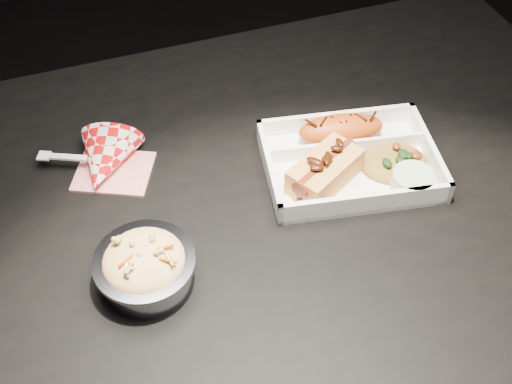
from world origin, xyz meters
TOP-DOWN VIEW (x-y plane):
  - dining_table at (0.00, 0.00)m, footprint 1.20×0.80m
  - food_tray at (0.15, 0.01)m, footprint 0.28×0.22m
  - fried_pastry at (0.16, 0.06)m, footprint 0.14×0.07m
  - hotdog at (0.10, -0.01)m, footprint 0.13×0.11m
  - fried_rice_mound at (0.21, -0.01)m, footprint 0.11×0.10m
  - cupcake_liner at (0.21, -0.06)m, footprint 0.06×0.06m
  - foil_coleslaw_cup at (-0.18, -0.09)m, footprint 0.13×0.13m
  - napkin_fork at (-0.19, 0.13)m, footprint 0.17×0.14m

SIDE VIEW (x-z plane):
  - dining_table at x=0.00m, z-range 0.28..1.03m
  - food_tray at x=0.15m, z-range 0.74..0.78m
  - napkin_fork at x=-0.19m, z-range 0.72..0.82m
  - cupcake_liner at x=0.21m, z-range 0.76..0.79m
  - fried_rice_mound at x=0.21m, z-range 0.76..0.79m
  - fried_pastry at x=0.16m, z-range 0.76..0.80m
  - foil_coleslaw_cup at x=-0.18m, z-range 0.75..0.82m
  - hotdog at x=0.10m, z-range 0.75..0.81m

